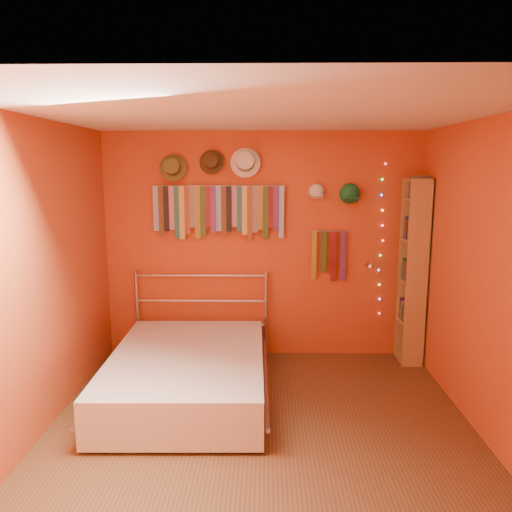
# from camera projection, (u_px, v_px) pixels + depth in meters

# --- Properties ---
(ground) EXTENTS (3.50, 3.50, 0.00)m
(ground) POSITION_uv_depth(u_px,v_px,m) (261.00, 431.00, 4.04)
(ground) COLOR #51341C
(ground) RESTS_ON ground
(back_wall) EXTENTS (3.50, 0.02, 2.50)m
(back_wall) POSITION_uv_depth(u_px,v_px,m) (263.00, 246.00, 5.55)
(back_wall) COLOR #AE3E1C
(back_wall) RESTS_ON ground
(right_wall) EXTENTS (0.02, 3.50, 2.50)m
(right_wall) POSITION_uv_depth(u_px,v_px,m) (491.00, 282.00, 3.79)
(right_wall) COLOR #AE3E1C
(right_wall) RESTS_ON ground
(left_wall) EXTENTS (0.02, 3.50, 2.50)m
(left_wall) POSITION_uv_depth(u_px,v_px,m) (35.00, 280.00, 3.86)
(left_wall) COLOR #AE3E1C
(left_wall) RESTS_ON ground
(ceiling) EXTENTS (3.50, 3.50, 0.02)m
(ceiling) POSITION_uv_depth(u_px,v_px,m) (261.00, 113.00, 3.60)
(ceiling) COLOR white
(ceiling) RESTS_ON back_wall
(tie_rack) EXTENTS (1.45, 0.03, 0.59)m
(tie_rack) POSITION_uv_depth(u_px,v_px,m) (218.00, 209.00, 5.42)
(tie_rack) COLOR #AEAEB2
(tie_rack) RESTS_ON back_wall
(small_tie_rack) EXTENTS (0.40, 0.03, 0.56)m
(small_tie_rack) POSITION_uv_depth(u_px,v_px,m) (329.00, 253.00, 5.48)
(small_tie_rack) COLOR #AEAEB2
(small_tie_rack) RESTS_ON back_wall
(fedora_olive) EXTENTS (0.29, 0.16, 0.29)m
(fedora_olive) POSITION_uv_depth(u_px,v_px,m) (172.00, 167.00, 5.32)
(fedora_olive) COLOR brown
(fedora_olive) RESTS_ON back_wall
(fedora_brown) EXTENTS (0.26, 0.14, 0.26)m
(fedora_brown) POSITION_uv_depth(u_px,v_px,m) (211.00, 161.00, 5.30)
(fedora_brown) COLOR #442D18
(fedora_brown) RESTS_ON back_wall
(fedora_white) EXTENTS (0.32, 0.17, 0.32)m
(fedora_white) POSITION_uv_depth(u_px,v_px,m) (245.00, 162.00, 5.29)
(fedora_white) COLOR white
(fedora_white) RESTS_ON back_wall
(cap_white) EXTENTS (0.17, 0.22, 0.17)m
(cap_white) POSITION_uv_depth(u_px,v_px,m) (316.00, 192.00, 5.38)
(cap_white) COLOR white
(cap_white) RESTS_ON back_wall
(cap_green) EXTENTS (0.20, 0.25, 0.20)m
(cap_green) POSITION_uv_depth(u_px,v_px,m) (350.00, 194.00, 5.37)
(cap_green) COLOR #197037
(cap_green) RESTS_ON back_wall
(fairy_lights) EXTENTS (0.06, 0.02, 1.68)m
(fairy_lights) POSITION_uv_depth(u_px,v_px,m) (381.00, 241.00, 5.47)
(fairy_lights) COLOR #FF3333
(fairy_lights) RESTS_ON back_wall
(reading_lamp) EXTENTS (0.07, 0.31, 0.09)m
(reading_lamp) POSITION_uv_depth(u_px,v_px,m) (370.00, 266.00, 5.32)
(reading_lamp) COLOR #AEAEB2
(reading_lamp) RESTS_ON back_wall
(bookshelf) EXTENTS (0.25, 0.34, 2.00)m
(bookshelf) POSITION_uv_depth(u_px,v_px,m) (417.00, 271.00, 5.34)
(bookshelf) COLOR olive
(bookshelf) RESTS_ON ground
(bed) EXTENTS (1.52, 2.05, 0.98)m
(bed) POSITION_uv_depth(u_px,v_px,m) (188.00, 373.00, 4.63)
(bed) COLOR #AEAEB2
(bed) RESTS_ON ground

